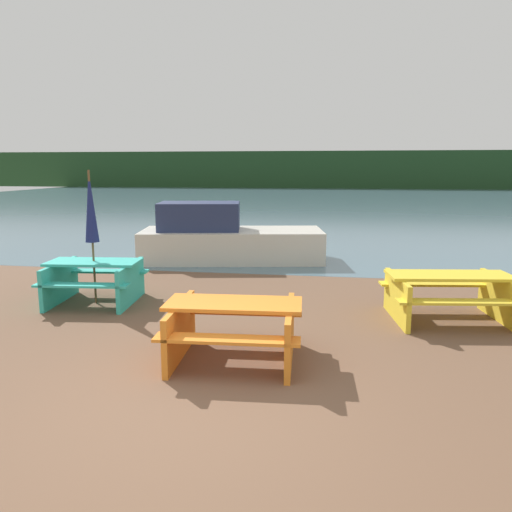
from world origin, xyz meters
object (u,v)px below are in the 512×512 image
at_px(picnic_table_yellow, 449,292).
at_px(boat, 225,239).
at_px(picnic_table_orange, 234,325).
at_px(picnic_table_teal, 95,278).
at_px(umbrella_navy, 91,208).

height_order(picnic_table_yellow, boat, boat).
bearing_deg(picnic_table_orange, picnic_table_teal, 143.35).
xyz_separation_m(picnic_table_yellow, umbrella_navy, (-5.80, 0.07, 1.20)).
bearing_deg(picnic_table_yellow, boat, 135.95).
distance_m(umbrella_navy, boat, 4.59).
distance_m(picnic_table_yellow, umbrella_navy, 5.93).
bearing_deg(picnic_table_yellow, umbrella_navy, 179.35).
relative_size(picnic_table_orange, picnic_table_teal, 1.02).
distance_m(picnic_table_teal, boat, 4.45).
relative_size(picnic_table_orange, picnic_table_yellow, 0.85).
bearing_deg(picnic_table_teal, boat, 72.32).
bearing_deg(boat, picnic_table_yellow, -53.86).
height_order(picnic_table_yellow, picnic_table_teal, picnic_table_teal).
bearing_deg(umbrella_navy, boat, 72.32).
height_order(picnic_table_orange, picnic_table_yellow, picnic_table_orange).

